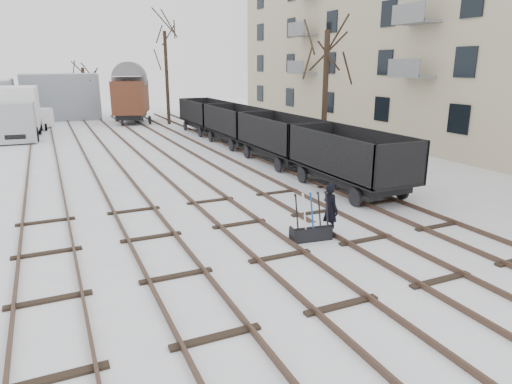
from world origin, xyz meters
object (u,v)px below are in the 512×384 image
at_px(lorry, 18,112).
at_px(ground_frame, 311,231).
at_px(worker, 330,210).
at_px(panel_van, 35,119).
at_px(freight_wagon_a, 349,168).
at_px(box_van_wagon, 131,96).

bearing_deg(lorry, ground_frame, -69.26).
distance_m(worker, panel_van, 32.34).
xyz_separation_m(freight_wagon_a, panel_van, (-12.43, 26.95, -0.12)).
bearing_deg(ground_frame, lorry, 114.87).
bearing_deg(ground_frame, box_van_wagon, 96.06).
bearing_deg(lorry, box_van_wagon, 33.70).
distance_m(ground_frame, panel_van, 32.25).
height_order(ground_frame, worker, worker).
height_order(ground_frame, panel_van, panel_van).
relative_size(box_van_wagon, panel_van, 1.53).
bearing_deg(freight_wagon_a, box_van_wagon, 98.44).
bearing_deg(box_van_wagon, panel_van, -153.34).
height_order(worker, panel_van, worker).
relative_size(ground_frame, worker, 0.87).
relative_size(worker, panel_van, 0.42).
height_order(ground_frame, box_van_wagon, box_van_wagon).
bearing_deg(box_van_wagon, freight_wagon_a, -64.04).
height_order(box_van_wagon, panel_van, box_van_wagon).
bearing_deg(box_van_wagon, lorry, -131.28).
distance_m(ground_frame, worker, 0.95).
bearing_deg(freight_wagon_a, panel_van, 114.77).
bearing_deg(panel_van, box_van_wagon, 32.50).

